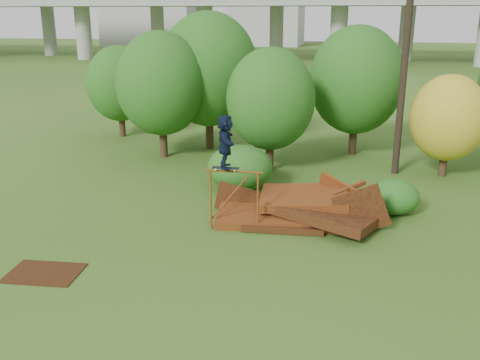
% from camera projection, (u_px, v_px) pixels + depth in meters
% --- Properties ---
extents(ground, '(240.00, 240.00, 0.00)m').
position_uv_depth(ground, '(254.00, 260.00, 14.41)').
color(ground, '#2D5116').
rests_on(ground, ground).
extents(scrap_pile, '(5.76, 3.38, 1.87)m').
position_uv_depth(scrap_pile, '(298.00, 210.00, 17.04)').
color(scrap_pile, '#491D0D').
rests_on(scrap_pile, ground).
extents(grind_rail, '(1.74, 0.13, 1.90)m').
position_uv_depth(grind_rail, '(234.00, 191.00, 16.04)').
color(grind_rail, brown).
rests_on(grind_rail, ground).
extents(skateboard, '(0.81, 0.25, 0.08)m').
position_uv_depth(skateboard, '(226.00, 168.00, 15.87)').
color(skateboard, black).
rests_on(skateboard, grind_rail).
extents(skater, '(0.82, 1.54, 1.58)m').
position_uv_depth(skater, '(225.00, 141.00, 15.63)').
color(skater, black).
rests_on(skater, skateboard).
extents(flat_plate, '(1.92, 1.44, 0.03)m').
position_uv_depth(flat_plate, '(44.00, 273.00, 13.65)').
color(flat_plate, '#351C0B').
rests_on(flat_plate, ground).
extents(tree_0, '(4.03, 4.03, 5.69)m').
position_uv_depth(tree_0, '(161.00, 84.00, 23.82)').
color(tree_0, black).
rests_on(tree_0, ground).
extents(tree_1, '(4.68, 4.68, 6.52)m').
position_uv_depth(tree_1, '(209.00, 70.00, 25.29)').
color(tree_1, black).
rests_on(tree_1, ground).
extents(tree_2, '(3.63, 3.63, 5.12)m').
position_uv_depth(tree_2, '(271.00, 99.00, 21.72)').
color(tree_2, black).
rests_on(tree_2, ground).
extents(tree_3, '(4.27, 4.27, 5.92)m').
position_uv_depth(tree_3, '(357.00, 80.00, 24.26)').
color(tree_3, black).
rests_on(tree_3, ground).
extents(tree_4, '(2.99, 2.99, 4.12)m').
position_uv_depth(tree_4, '(448.00, 118.00, 21.16)').
color(tree_4, black).
rests_on(tree_4, ground).
extents(tree_6, '(3.45, 3.45, 4.82)m').
position_uv_depth(tree_6, '(119.00, 84.00, 28.13)').
color(tree_6, black).
rests_on(tree_6, ground).
extents(shrub_left, '(2.46, 2.27, 1.70)m').
position_uv_depth(shrub_left, '(240.00, 168.00, 19.97)').
color(shrub_left, '#1E4512').
rests_on(shrub_left, ground).
extents(shrub_right, '(1.68, 1.54, 1.19)m').
position_uv_depth(shrub_right, '(394.00, 196.00, 17.60)').
color(shrub_right, '#1E4512').
rests_on(shrub_right, ground).
extents(utility_pole, '(1.40, 0.28, 10.31)m').
position_uv_depth(utility_pole, '(406.00, 44.00, 20.69)').
color(utility_pole, black).
rests_on(utility_pole, ground).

